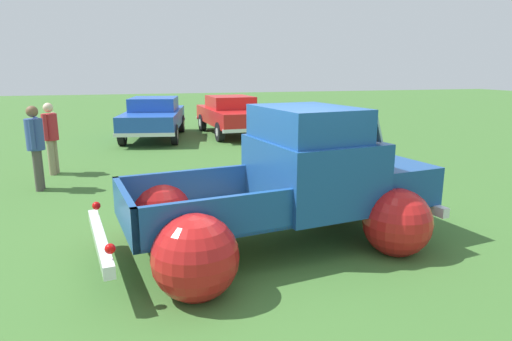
{
  "coord_description": "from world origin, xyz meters",
  "views": [
    {
      "loc": [
        -1.79,
        -5.52,
        2.42
      ],
      "look_at": [
        0.0,
        0.72,
        0.92
      ],
      "focal_mm": 30.92,
      "sensor_mm": 36.0,
      "label": 1
    }
  ],
  "objects": [
    {
      "name": "show_car_1",
      "position": [
        1.87,
        10.6,
        0.78
      ],
      "size": [
        2.03,
        4.51,
        1.43
      ],
      "rotation": [
        0.0,
        0.0,
        -1.52
      ],
      "color": "black",
      "rests_on": "ground"
    },
    {
      "name": "ground_plane",
      "position": [
        0.0,
        0.0,
        0.0
      ],
      "size": [
        80.0,
        80.0,
        0.0
      ],
      "primitive_type": "plane",
      "color": "#3D6B2D"
    },
    {
      "name": "spectator_0",
      "position": [
        -3.64,
        4.07,
        0.98
      ],
      "size": [
        0.35,
        0.53,
        1.71
      ],
      "rotation": [
        0.0,
        0.0,
        3.13
      ],
      "color": "#4C4742",
      "rests_on": "ground"
    },
    {
      "name": "show_car_0",
      "position": [
        -0.96,
        10.54,
        0.78
      ],
      "size": [
        2.7,
        4.88,
        1.43
      ],
      "rotation": [
        0.0,
        0.0,
        -1.76
      ],
      "color": "black",
      "rests_on": "ground"
    },
    {
      "name": "vintage_pickup_truck",
      "position": [
        0.38,
        0.06,
        0.76
      ],
      "size": [
        4.84,
        3.27,
        1.96
      ],
      "rotation": [
        0.0,
        0.0,
        0.14
      ],
      "color": "black",
      "rests_on": "ground"
    },
    {
      "name": "spectator_1",
      "position": [
        -3.57,
        5.51,
        0.95
      ],
      "size": [
        0.42,
        0.53,
        1.67
      ],
      "rotation": [
        0.0,
        0.0,
        2.85
      ],
      "color": "gray",
      "rests_on": "ground"
    }
  ]
}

